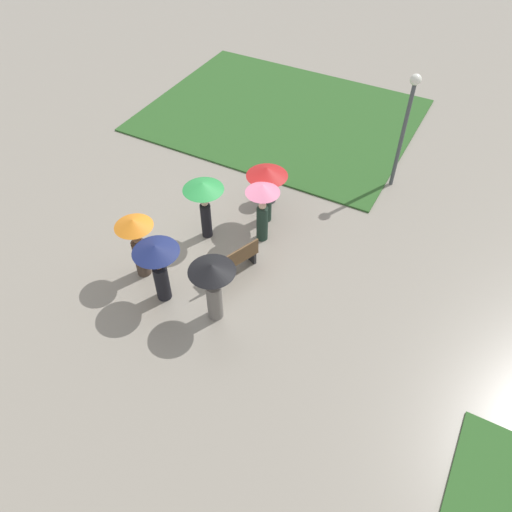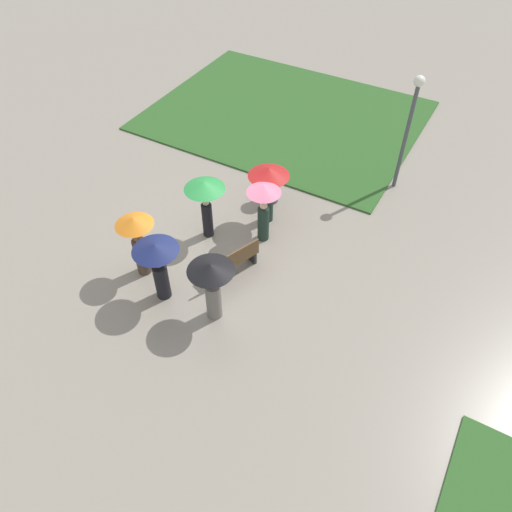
% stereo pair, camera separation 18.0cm
% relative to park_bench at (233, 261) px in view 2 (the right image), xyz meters
% --- Properties ---
extents(ground_plane, '(90.00, 90.00, 0.00)m').
position_rel_park_bench_xyz_m(ground_plane, '(-0.64, -1.01, -0.46)').
color(ground_plane, gray).
extents(lawn_patch_near, '(7.81, 9.90, 0.06)m').
position_rel_park_bench_xyz_m(lawn_patch_near, '(-8.03, -2.54, -0.43)').
color(lawn_patch_near, '#2D5B26').
rests_on(lawn_patch_near, ground_plane).
extents(park_bench, '(1.61, 0.97, 0.90)m').
position_rel_park_bench_xyz_m(park_bench, '(0.00, 0.00, 0.00)').
color(park_bench, brown).
rests_on(park_bench, ground_plane).
extents(lamp_post, '(0.32, 0.32, 3.75)m').
position_rel_park_bench_xyz_m(lamp_post, '(-5.87, 2.56, 2.00)').
color(lamp_post, '#474C51').
rests_on(lamp_post, ground_plane).
extents(trash_bin, '(0.57, 0.57, 0.96)m').
position_rel_park_bench_xyz_m(trash_bin, '(-3.24, -0.62, 0.02)').
color(trash_bin, '#4C4C51').
rests_on(trash_bin, ground_plane).
extents(crowd_person_navy, '(1.15, 1.15, 1.84)m').
position_rel_park_bench_xyz_m(crowd_person_navy, '(1.55, -1.16, 0.84)').
color(crowd_person_navy, black).
rests_on(crowd_person_navy, ground_plane).
extents(crowd_person_orange, '(0.98, 0.98, 1.91)m').
position_rel_park_bench_xyz_m(crowd_person_orange, '(1.11, -2.14, 0.80)').
color(crowd_person_orange, '#47382D').
rests_on(crowd_person_orange, ground_plane).
extents(crowd_person_pink, '(0.95, 0.95, 1.93)m').
position_rel_park_bench_xyz_m(crowd_person_pink, '(-1.61, 0.04, 0.91)').
color(crowd_person_pink, '#1E3328').
rests_on(crowd_person_pink, ground_plane).
extents(crowd_person_red, '(1.18, 1.18, 1.89)m').
position_rel_park_bench_xyz_m(crowd_person_red, '(-2.39, -0.23, 1.03)').
color(crowd_person_red, '#1E3328').
rests_on(crowd_person_red, ground_plane).
extents(crowd_person_green, '(1.13, 1.13, 1.91)m').
position_rel_park_bench_xyz_m(crowd_person_green, '(-0.96, -1.43, 1.01)').
color(crowd_person_green, black).
rests_on(crowd_person_green, ground_plane).
extents(crowd_person_black, '(1.12, 1.12, 1.84)m').
position_rel_park_bench_xyz_m(crowd_person_black, '(1.44, 0.33, 0.82)').
color(crowd_person_black, slate).
rests_on(crowd_person_black, ground_plane).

